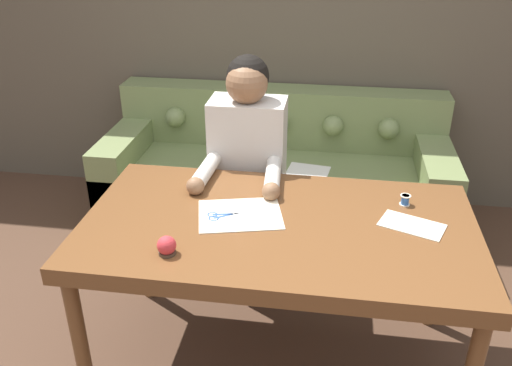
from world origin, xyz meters
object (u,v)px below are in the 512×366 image
Objects in this scene: scissors at (226,215)px; thread_spool at (405,200)px; person at (248,179)px; dining_table at (278,237)px; pin_cushion at (167,246)px; couch at (276,179)px.

scissors is 5.22× the size of thread_spool.
person reaches higher than scissors.
scissors is (-0.22, 0.02, 0.07)m from dining_table.
person is at bearing 80.02° from pin_cushion.
couch is 1.63m from pin_cushion.
dining_table is at bearing -83.06° from couch.
pin_cushion is at bearing -117.84° from scissors.
thread_spool is (0.72, 0.20, 0.02)m from scissors.
scissors is at bearing 62.16° from pin_cushion.
person is at bearing -95.69° from couch.
scissors is (0.01, -0.56, 0.12)m from person.
thread_spool is (0.66, -1.04, 0.47)m from couch.
pin_cushion is at bearing -143.12° from dining_table.
person reaches higher than dining_table.
pin_cushion is at bearing -99.98° from person.
couch reaches higher than thread_spool.
couch is 1.32m from scissors.
couch is 1.32m from thread_spool.
couch is (-0.15, 1.26, -0.38)m from dining_table.
pin_cushion is at bearing -98.10° from couch.
pin_cushion is (-0.15, -0.86, 0.15)m from person.
pin_cushion reaches higher than scissors.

